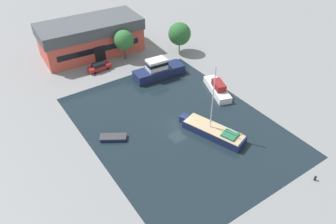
{
  "coord_description": "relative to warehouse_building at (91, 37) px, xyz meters",
  "views": [
    {
      "loc": [
        -24.52,
        -33.28,
        34.12
      ],
      "look_at": [
        0.0,
        2.76,
        1.0
      ],
      "focal_mm": 35.0,
      "sensor_mm": 36.0,
      "label": 1
    }
  ],
  "objects": [
    {
      "name": "parked_car",
      "position": [
        -2.29,
        -8.35,
        -2.86
      ],
      "size": [
        4.87,
        2.11,
        1.71
      ],
      "rotation": [
        0.0,
        0.0,
        4.78
      ],
      "color": "maroon",
      "rests_on": "ground"
    },
    {
      "name": "motor_cruiser",
      "position": [
        6.53,
        -17.19,
        -2.32
      ],
      "size": [
        10.57,
        4.32,
        3.85
      ],
      "rotation": [
        0.0,
        0.0,
        1.49
      ],
      "color": "#19234C",
      "rests_on": "water_canal"
    },
    {
      "name": "water_canal",
      "position": [
        0.66,
        -32.0,
        -3.72
      ],
      "size": [
        27.79,
        36.77,
        0.01
      ],
      "primitive_type": "cube",
      "color": "black",
      "rests_on": "ground"
    },
    {
      "name": "cabin_boat",
      "position": [
        12.44,
        -28.27,
        -2.85
      ],
      "size": [
        5.0,
        8.68,
        2.4
      ],
      "rotation": [
        0.0,
        0.0,
        -0.34
      ],
      "color": "white",
      "rests_on": "water_canal"
    },
    {
      "name": "mooring_bollard",
      "position": [
        9.25,
        -51.9,
        -3.31
      ],
      "size": [
        0.31,
        0.31,
        0.76
      ],
      "color": "black",
      "rests_on": "ground"
    },
    {
      "name": "warehouse_building",
      "position": [
        0.0,
        0.0,
        0.0
      ],
      "size": [
        22.58,
        11.32,
        7.34
      ],
      "rotation": [
        0.0,
        0.0,
        -0.06
      ],
      "color": "#C64C3D",
      "rests_on": "ground"
    },
    {
      "name": "ground_plane",
      "position": [
        0.66,
        -32.0,
        -3.72
      ],
      "size": [
        440.0,
        440.0,
        0.0
      ],
      "primitive_type": "plane",
      "color": "gray"
    },
    {
      "name": "quay_tree_by_water",
      "position": [
        16.33,
        -10.71,
        0.58
      ],
      "size": [
        4.99,
        4.99,
        6.8
      ],
      "color": "brown",
      "rests_on": "ground"
    },
    {
      "name": "small_dinghy",
      "position": [
        -9.53,
        -29.1,
        -3.43
      ],
      "size": [
        4.31,
        3.55,
        0.56
      ],
      "rotation": [
        0.0,
        0.0,
        4.14
      ],
      "color": "#19234C",
      "rests_on": "water_canal"
    },
    {
      "name": "quay_tree_near_building",
      "position": [
        4.56,
        -6.84,
        0.65
      ],
      "size": [
        4.29,
        4.29,
        6.53
      ],
      "color": "brown",
      "rests_on": "ground"
    },
    {
      "name": "sailboat_moored",
      "position": [
        3.92,
        -36.96,
        -2.99
      ],
      "size": [
        6.08,
        11.3,
        12.08
      ],
      "rotation": [
        0.0,
        0.0,
        0.33
      ],
      "color": "#19234C",
      "rests_on": "water_canal"
    }
  ]
}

